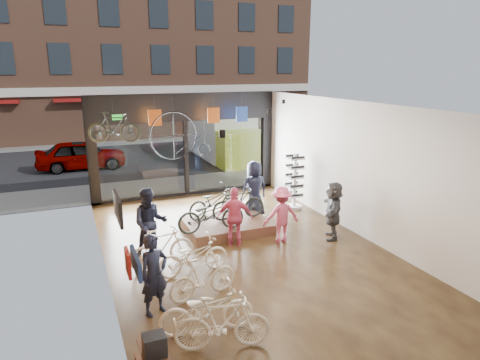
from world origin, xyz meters
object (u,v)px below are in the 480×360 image
floor_bike_3 (203,277)px  customer_2 (235,217)px  customer_3 (281,215)px  customer_4 (254,189)px  hung_bike (114,127)px  customer_0 (154,275)px  display_bike_right (214,201)px  customer_5 (333,210)px  floor_bike_5 (162,248)px  display_platform (227,226)px  display_bike_mid (238,203)px  street_car (81,155)px  customer_1 (150,223)px  floor_bike_4 (193,256)px  display_bike_left (211,214)px  box_truck (227,136)px  sunglasses_rack (294,182)px  floor_bike_2 (207,310)px  penny_farthing (184,137)px  floor_bike_1 (222,323)px

floor_bike_3 → customer_2: bearing=-46.1°
customer_3 → customer_4: bearing=-89.5°
floor_bike_3 → hung_bike: bearing=-0.7°
customer_0 → display_bike_right: bearing=35.4°
floor_bike_3 → customer_5: size_ratio=0.93×
floor_bike_5 → customer_0: bearing=154.5°
display_platform → customer_4: customer_4 is taller
display_bike_mid → display_platform: bearing=97.2°
floor_bike_5 → hung_bike: bearing=-2.0°
street_car → customer_1: (1.17, -11.07, 0.21)m
customer_4 → floor_bike_4: bearing=41.6°
display_bike_left → display_bike_right: display_bike_left is taller
customer_2 → display_bike_left: bearing=-20.9°
display_bike_right → customer_3: (1.30, -1.89, 0.01)m
box_truck → customer_1: size_ratio=3.71×
customer_0 → customer_2: bearing=20.7°
sunglasses_rack → customer_5: bearing=-79.8°
sunglasses_rack → floor_bike_3: bearing=-119.5°
floor_bike_2 → display_bike_mid: display_bike_mid is taller
floor_bike_5 → customer_5: 4.84m
customer_3 → hung_bike: hung_bike is taller
customer_0 → penny_farthing: bearing=47.3°
customer_3 → floor_bike_1: bearing=55.6°
display_platform → sunglasses_rack: bearing=21.1°
customer_0 → display_platform: bearing=29.6°
floor_bike_5 → customer_5: bearing=-100.0°
sunglasses_rack → display_bike_right: bearing=-152.9°
street_car → display_bike_left: 11.10m
box_truck → penny_farthing: 7.94m
customer_4 → floor_bike_5: bearing=29.8°
floor_bike_3 → display_bike_mid: (2.18, 3.42, 0.33)m
floor_bike_2 → customer_1: (-0.30, 3.65, 0.45)m
display_bike_mid → sunglasses_rack: size_ratio=0.87×
customer_3 → penny_farthing: (-1.69, 3.74, 1.71)m
customer_3 → penny_farthing: size_ratio=0.80×
display_platform → penny_farthing: penny_farthing is taller
street_car → floor_bike_3: (1.79, -13.50, -0.23)m
display_bike_right → customer_1: bearing=106.5°
display_bike_left → floor_bike_1: bearing=165.0°
customer_3 → customer_4: (0.16, 2.17, 0.13)m
floor_bike_1 → customer_1: (-0.40, 4.21, 0.40)m
display_platform → display_bike_left: 1.11m
customer_1 → display_bike_left: bearing=21.9°
box_truck → customer_2: 10.88m
street_car → customer_3: customer_3 is taller
customer_5 → hung_bike: 6.99m
box_truck → penny_farthing: size_ratio=3.37×
display_bike_left → customer_2: customer_2 is taller
floor_bike_2 → display_bike_left: display_bike_left is taller
street_car → penny_farthing: size_ratio=2.04×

